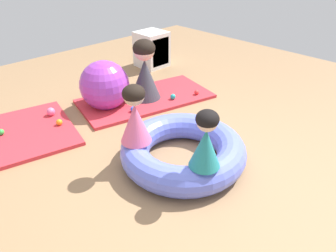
{
  "coord_description": "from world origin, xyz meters",
  "views": [
    {
      "loc": [
        -1.69,
        -1.56,
        1.82
      ],
      "look_at": [
        0.08,
        0.27,
        0.31
      ],
      "focal_mm": 33.76,
      "sensor_mm": 36.0,
      "label": 1
    }
  ],
  "objects": [
    {
      "name": "play_ball_teal",
      "position": [
        0.92,
        1.04,
        0.08
      ],
      "size": [
        0.07,
        0.07,
        0.07
      ],
      "primitive_type": "sphere",
      "color": "teal",
      "rests_on": "gym_mat_front"
    },
    {
      "name": "play_ball_blue",
      "position": [
        0.34,
        1.13,
        0.07
      ],
      "size": [
        0.07,
        0.07,
        0.07
      ],
      "primitive_type": "sphere",
      "color": "blue",
      "rests_on": "gym_mat_front"
    },
    {
      "name": "adult_seated",
      "position": [
        0.71,
        1.33,
        0.41
      ],
      "size": [
        0.55,
        0.55,
        0.76
      ],
      "rotation": [
        0.0,
        0.0,
        5.4
      ],
      "color": "#383842",
      "rests_on": "gym_mat_front"
    },
    {
      "name": "ground_plane",
      "position": [
        0.0,
        0.0,
        0.0
      ],
      "size": [
        8.0,
        8.0,
        0.0
      ],
      "primitive_type": "plane",
      "color": "#93704C"
    },
    {
      "name": "inflatable_cushion",
      "position": [
        0.08,
        0.07,
        0.13
      ],
      "size": [
        1.16,
        1.16,
        0.27
      ],
      "primitive_type": "torus",
      "color": "#6070E5",
      "rests_on": "ground"
    },
    {
      "name": "play_ball_green",
      "position": [
        -0.99,
        1.69,
        0.07
      ],
      "size": [
        0.07,
        0.07,
        0.07
      ],
      "primitive_type": "sphere",
      "color": "green",
      "rests_on": "gym_mat_far_left"
    },
    {
      "name": "exercise_ball_large",
      "position": [
        0.22,
        1.51,
        0.3
      ],
      "size": [
        0.6,
        0.6,
        0.6
      ],
      "primitive_type": "sphere",
      "color": "purple",
      "rests_on": "ground"
    },
    {
      "name": "gym_mat_far_left",
      "position": [
        -0.93,
        1.63,
        0.02
      ],
      "size": [
        1.49,
        1.36,
        0.04
      ],
      "primitive_type": "cube",
      "rotation": [
        0.0,
        0.0,
        -0.22
      ],
      "color": "red",
      "rests_on": "ground"
    },
    {
      "name": "child_in_pink",
      "position": [
        -0.25,
        0.34,
        0.53
      ],
      "size": [
        0.36,
        0.36,
        0.54
      ],
      "rotation": [
        0.0,
        0.0,
        0.4
      ],
      "color": "#E5608E",
      "rests_on": "inflatable_cushion"
    },
    {
      "name": "play_ball_pink_second",
      "position": [
        -0.41,
        1.73,
        0.09
      ],
      "size": [
        0.1,
        0.1,
        0.1
      ],
      "primitive_type": "sphere",
      "color": "pink",
      "rests_on": "gym_mat_far_left"
    },
    {
      "name": "play_ball_yellow",
      "position": [
        0.6,
        1.57,
        0.07
      ],
      "size": [
        0.06,
        0.06,
        0.06
      ],
      "primitive_type": "sphere",
      "color": "yellow",
      "rests_on": "gym_mat_front"
    },
    {
      "name": "storage_cube",
      "position": [
        1.64,
        2.23,
        0.28
      ],
      "size": [
        0.44,
        0.44,
        0.56
      ],
      "color": "silver",
      "rests_on": "ground"
    },
    {
      "name": "child_in_teal",
      "position": [
        -0.09,
        -0.32,
        0.51
      ],
      "size": [
        0.36,
        0.36,
        0.49
      ],
      "rotation": [
        0.0,
        0.0,
        5.45
      ],
      "color": "teal",
      "rests_on": "inflatable_cushion"
    },
    {
      "name": "gym_mat_front",
      "position": [
        0.71,
        1.33,
        0.02
      ],
      "size": [
        1.84,
        1.2,
        0.04
      ],
      "primitive_type": "cube",
      "rotation": [
        0.0,
        0.0,
        -0.23
      ],
      "color": "red",
      "rests_on": "ground"
    },
    {
      "name": "play_ball_red",
      "position": [
        1.25,
        0.93,
        0.07
      ],
      "size": [
        0.06,
        0.06,
        0.06
      ],
      "primitive_type": "sphere",
      "color": "red",
      "rests_on": "gym_mat_front"
    },
    {
      "name": "play_ball_orange",
      "position": [
        -0.45,
        1.45,
        0.07
      ],
      "size": [
        0.07,
        0.07,
        0.07
      ],
      "primitive_type": "sphere",
      "color": "orange",
      "rests_on": "gym_mat_far_left"
    }
  ]
}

